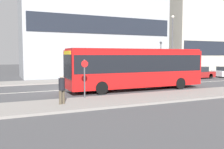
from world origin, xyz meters
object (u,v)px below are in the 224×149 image
(pedestrian_near_stop, at_px, (62,87))
(bus_stop_sign, at_px, (85,75))
(parked_car_0, at_px, (163,74))
(parked_car_1, at_px, (198,73))
(street_lamp, at_px, (172,40))
(city_bus, at_px, (136,66))

(pedestrian_near_stop, xyz_separation_m, bus_stop_sign, (1.76, 1.34, 0.50))
(bus_stop_sign, bearing_deg, parked_car_0, 35.04)
(parked_car_0, relative_size, parked_car_1, 1.00)
(bus_stop_sign, relative_size, street_lamp, 0.32)
(parked_car_0, height_order, street_lamp, street_lamp)
(city_bus, distance_m, parked_car_0, 9.03)
(city_bus, bearing_deg, pedestrian_near_stop, -148.12)
(city_bus, bearing_deg, street_lamp, 40.37)
(parked_car_0, distance_m, parked_car_1, 4.90)
(pedestrian_near_stop, relative_size, bus_stop_sign, 0.68)
(parked_car_1, height_order, bus_stop_sign, bus_stop_sign)
(street_lamp, bearing_deg, parked_car_1, -39.43)
(pedestrian_near_stop, distance_m, street_lamp, 20.40)
(pedestrian_near_stop, height_order, street_lamp, street_lamp)
(parked_car_1, bearing_deg, bus_stop_sign, -154.18)
(parked_car_1, xyz_separation_m, bus_stop_sign, (-17.05, -8.25, 0.90))
(parked_car_1, bearing_deg, pedestrian_near_stop, -152.98)
(parked_car_0, bearing_deg, city_bus, -139.79)
(city_bus, relative_size, street_lamp, 1.52)
(city_bus, distance_m, parked_car_1, 13.01)
(city_bus, height_order, parked_car_0, city_bus)
(city_bus, xyz_separation_m, street_lamp, (9.36, 7.44, 2.76))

